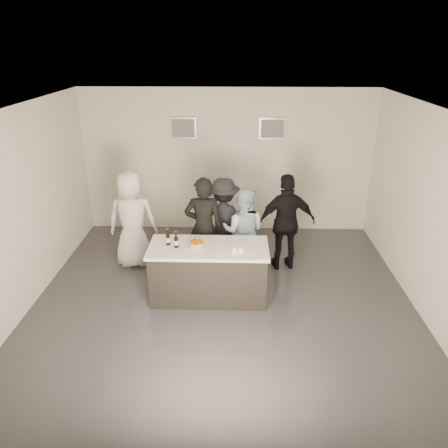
# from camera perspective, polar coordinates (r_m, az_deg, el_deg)

# --- Properties ---
(floor) EXTENTS (6.00, 6.00, 0.00)m
(floor) POSITION_cam_1_polar(r_m,az_deg,el_deg) (7.04, -0.12, -10.26)
(floor) COLOR #3D3D42
(floor) RESTS_ON ground
(ceiling) EXTENTS (6.00, 6.00, 0.00)m
(ceiling) POSITION_cam_1_polar(r_m,az_deg,el_deg) (5.95, -0.15, 14.67)
(ceiling) COLOR white
(wall_back) EXTENTS (6.00, 0.04, 3.00)m
(wall_back) POSITION_cam_1_polar(r_m,az_deg,el_deg) (9.19, 0.47, 8.13)
(wall_back) COLOR silver
(wall_back) RESTS_ON ground
(wall_front) EXTENTS (6.00, 0.04, 3.00)m
(wall_front) POSITION_cam_1_polar(r_m,az_deg,el_deg) (3.73, -1.67, -16.29)
(wall_front) COLOR silver
(wall_front) RESTS_ON ground
(wall_left) EXTENTS (0.04, 6.00, 3.00)m
(wall_left) POSITION_cam_1_polar(r_m,az_deg,el_deg) (7.10, -25.13, 1.30)
(wall_left) COLOR silver
(wall_left) RESTS_ON ground
(wall_right) EXTENTS (0.04, 6.00, 3.00)m
(wall_right) POSITION_cam_1_polar(r_m,az_deg,el_deg) (6.93, 25.49, 0.76)
(wall_right) COLOR silver
(wall_right) RESTS_ON ground
(picture_left) EXTENTS (0.54, 0.04, 0.44)m
(picture_left) POSITION_cam_1_polar(r_m,az_deg,el_deg) (9.07, -5.35, 12.37)
(picture_left) COLOR #B2B2B7
(picture_left) RESTS_ON wall_back
(picture_right) EXTENTS (0.54, 0.04, 0.44)m
(picture_right) POSITION_cam_1_polar(r_m,az_deg,el_deg) (9.03, 6.33, 12.28)
(picture_right) COLOR #B2B2B7
(picture_right) RESTS_ON wall_back
(bar_counter) EXTENTS (1.86, 0.86, 0.90)m
(bar_counter) POSITION_cam_1_polar(r_m,az_deg,el_deg) (6.98, -2.00, -6.27)
(bar_counter) COLOR white
(bar_counter) RESTS_ON ground
(cake) EXTENTS (0.24, 0.24, 0.07)m
(cake) POSITION_cam_1_polar(r_m,az_deg,el_deg) (6.75, -3.59, -2.72)
(cake) COLOR orange
(cake) RESTS_ON bar_counter
(beer_bottle_a) EXTENTS (0.07, 0.07, 0.26)m
(beer_bottle_a) POSITION_cam_1_polar(r_m,az_deg,el_deg) (6.82, -7.35, -1.72)
(beer_bottle_a) COLOR black
(beer_bottle_a) RESTS_ON bar_counter
(beer_bottle_b) EXTENTS (0.07, 0.07, 0.26)m
(beer_bottle_b) POSITION_cam_1_polar(r_m,az_deg,el_deg) (6.72, -6.28, -2.06)
(beer_bottle_b) COLOR black
(beer_bottle_b) RESTS_ON bar_counter
(tumbler_cluster) EXTENTS (0.19, 0.19, 0.08)m
(tumbler_cluster) POSITION_cam_1_polar(r_m,az_deg,el_deg) (6.62, 1.82, -3.19)
(tumbler_cluster) COLOR #BF9312
(tumbler_cluster) RESTS_ON bar_counter
(candles) EXTENTS (0.24, 0.08, 0.01)m
(candles) POSITION_cam_1_polar(r_m,az_deg,el_deg) (6.49, -5.43, -4.23)
(candles) COLOR pink
(candles) RESTS_ON bar_counter
(person_main_black) EXTENTS (0.66, 0.44, 1.80)m
(person_main_black) POSITION_cam_1_polar(r_m,az_deg,el_deg) (7.43, -2.65, -0.52)
(person_main_black) COLOR black
(person_main_black) RESTS_ON ground
(person_main_blue) EXTENTS (0.86, 0.73, 1.57)m
(person_main_blue) POSITION_cam_1_polar(r_m,az_deg,el_deg) (7.58, 2.57, -0.95)
(person_main_blue) COLOR #AECFE4
(person_main_blue) RESTS_ON ground
(person_guest_left) EXTENTS (0.89, 0.60, 1.78)m
(person_guest_left) POSITION_cam_1_polar(r_m,az_deg,el_deg) (7.97, -11.89, 0.57)
(person_guest_left) COLOR white
(person_guest_left) RESTS_ON ground
(person_guest_right) EXTENTS (1.09, 0.59, 1.76)m
(person_guest_right) POSITION_cam_1_polar(r_m,az_deg,el_deg) (7.76, 8.16, 0.19)
(person_guest_right) COLOR black
(person_guest_right) RESTS_ON ground
(person_guest_back) EXTENTS (1.09, 0.70, 1.60)m
(person_guest_back) POSITION_cam_1_polar(r_m,az_deg,el_deg) (8.01, -0.03, 0.53)
(person_guest_back) COLOR black
(person_guest_back) RESTS_ON ground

